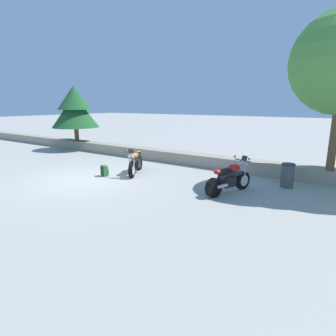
# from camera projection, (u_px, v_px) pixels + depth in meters

# --- Properties ---
(ground_plane) EXTENTS (120.00, 120.00, 0.00)m
(ground_plane) POSITION_uv_depth(u_px,v_px,m) (85.00, 180.00, 10.86)
(ground_plane) COLOR #A3A099
(stone_wall) EXTENTS (36.00, 0.80, 0.55)m
(stone_wall) POSITION_uv_depth(u_px,v_px,m) (158.00, 155.00, 14.65)
(stone_wall) COLOR gray
(stone_wall) RESTS_ON ground
(motorcycle_orange_near_left) EXTENTS (1.17, 1.89, 1.18)m
(motorcycle_orange_near_left) POSITION_uv_depth(u_px,v_px,m) (135.00, 162.00, 11.72)
(motorcycle_orange_near_left) COLOR black
(motorcycle_orange_near_left) RESTS_ON ground
(motorcycle_red_centre) EXTENTS (0.93, 2.00, 1.18)m
(motorcycle_red_centre) POSITION_uv_depth(u_px,v_px,m) (230.00, 179.00, 9.15)
(motorcycle_red_centre) COLOR black
(motorcycle_red_centre) RESTS_ON ground
(rider_backpack) EXTENTS (0.34, 0.32, 0.47)m
(rider_backpack) POSITION_uv_depth(u_px,v_px,m) (104.00, 170.00, 11.35)
(rider_backpack) COLOR #2D6B38
(rider_backpack) RESTS_ON ground
(pine_tree_far_left) EXTENTS (2.93, 2.93, 3.47)m
(pine_tree_far_left) POSITION_uv_depth(u_px,v_px,m) (75.00, 108.00, 17.56)
(pine_tree_far_left) COLOR brown
(pine_tree_far_left) RESTS_ON stone_wall
(trash_bin) EXTENTS (0.46, 0.46, 0.86)m
(trash_bin) POSITION_uv_depth(u_px,v_px,m) (287.00, 175.00, 9.78)
(trash_bin) COLOR #4C4C51
(trash_bin) RESTS_ON ground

